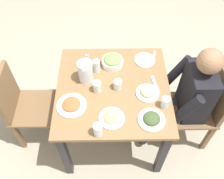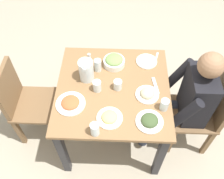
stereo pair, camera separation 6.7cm
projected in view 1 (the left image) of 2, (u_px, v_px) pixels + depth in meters
ground_plane at (113, 131)px, 2.62m from camera, size 8.00×8.00×0.00m
dining_table at (113, 97)px, 2.12m from camera, size 0.92×0.92×0.74m
chair_near at (203, 106)px, 2.23m from camera, size 0.40×0.40×0.86m
chair_far at (24, 105)px, 2.24m from camera, size 0.40×0.40×0.86m
diner_near at (184, 97)px, 2.11m from camera, size 0.48×0.53×1.16m
water_pitcher at (85, 71)px, 2.01m from camera, size 0.16×0.12×0.19m
salad_bowl at (113, 61)px, 2.15m from camera, size 0.18×0.18×0.09m
plate_beans at (148, 92)px, 1.98m from camera, size 0.19×0.19×0.06m
plate_rice_curry at (71, 105)px, 1.91m from camera, size 0.23×0.23×0.05m
plate_fries at (112, 117)px, 1.84m from camera, size 0.19×0.19×0.05m
plate_yoghurt at (145, 60)px, 2.20m from camera, size 0.18×0.18×0.04m
plate_dolmas at (152, 119)px, 1.83m from camera, size 0.20×0.20×0.06m
water_glass_far_left at (165, 102)px, 1.88m from camera, size 0.06×0.06×0.10m
water_glass_far_right at (118, 85)px, 1.99m from camera, size 0.07×0.07×0.09m
water_glass_near_right at (97, 87)px, 1.97m from camera, size 0.07×0.07×0.10m
water_glass_near_left at (98, 130)px, 1.73m from camera, size 0.07×0.07×0.11m
water_glass_by_pitcher at (96, 66)px, 2.10m from camera, size 0.06×0.06×0.11m
salt_shaker at (87, 57)px, 2.20m from camera, size 0.03×0.03×0.05m
fork_near at (155, 84)px, 2.05m from camera, size 0.17×0.06×0.01m
knife_near at (153, 58)px, 2.23m from camera, size 0.18×0.07×0.01m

